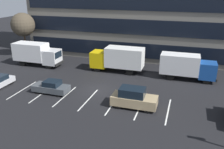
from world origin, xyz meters
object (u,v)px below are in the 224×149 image
object	(u,v)px
box_truck_white	(36,53)
suv_tan	(134,98)
box_truck_blue	(187,66)
sedan_charcoal	(51,87)
bare_tree	(23,25)
box_truck_yellow	(118,58)

from	to	relation	value
box_truck_white	suv_tan	world-z (taller)	box_truck_white
box_truck_blue	sedan_charcoal	size ratio (longest dim) A/B	1.71
suv_tan	box_truck_white	bearing A→B (deg)	152.60
box_truck_blue	box_truck_white	distance (m)	21.87
box_truck_white	bare_tree	size ratio (longest dim) A/B	1.00
box_truck_blue	box_truck_white	bearing A→B (deg)	-178.06
sedan_charcoal	bare_tree	world-z (taller)	bare_tree
box_truck_yellow	box_truck_white	size ratio (longest dim) A/B	1.03
sedan_charcoal	bare_tree	xyz separation A→B (m)	(-12.29, 12.28, 4.69)
sedan_charcoal	box_truck_blue	bearing A→B (deg)	32.16
box_truck_blue	sedan_charcoal	distance (m)	17.07
suv_tan	sedan_charcoal	size ratio (longest dim) A/B	1.10
box_truck_blue	suv_tan	distance (m)	10.75
box_truck_yellow	suv_tan	size ratio (longest dim) A/B	1.67
suv_tan	bare_tree	size ratio (longest dim) A/B	0.61
box_truck_yellow	box_truck_blue	size ratio (longest dim) A/B	1.07
bare_tree	box_truck_white	bearing A→B (deg)	-39.22
sedan_charcoal	box_truck_yellow	bearing A→B (deg)	61.23
box_truck_white	box_truck_blue	bearing A→B (deg)	1.94
box_truck_yellow	sedan_charcoal	distance (m)	10.74
box_truck_yellow	suv_tan	world-z (taller)	box_truck_yellow
bare_tree	box_truck_yellow	bearing A→B (deg)	-9.54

